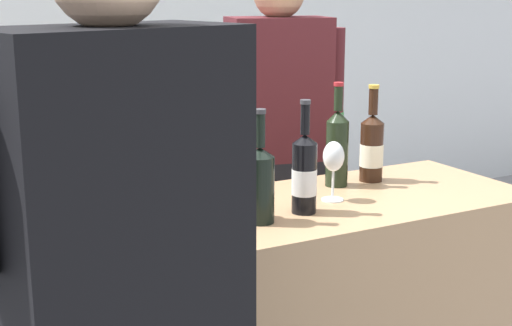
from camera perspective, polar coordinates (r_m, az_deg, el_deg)
wall_back at (r=4.54m, az=-15.93°, el=10.72°), size 8.00×0.10×2.80m
wine_bottle_0 at (r=2.12m, az=-4.08°, el=-1.04°), size 0.07×0.07×0.33m
wine_bottle_1 at (r=2.05m, az=0.31°, el=-1.46°), size 0.08×0.08×0.32m
wine_bottle_2 at (r=2.14m, az=3.77°, el=-0.80°), size 0.07×0.07×0.34m
wine_bottle_3 at (r=2.22m, az=-6.13°, el=-0.43°), size 0.07×0.07×0.33m
wine_bottle_4 at (r=2.53m, az=8.98°, el=1.22°), size 0.08×0.08×0.33m
wine_bottle_5 at (r=2.05m, az=-18.32°, el=-1.60°), size 0.08×0.08×0.36m
wine_bottle_7 at (r=2.45m, az=6.32°, el=1.34°), size 0.08×0.08×0.35m
wine_glass at (r=2.27m, az=6.04°, el=0.30°), size 0.07×0.07×0.19m
ice_bucket at (r=2.11m, az=-12.20°, el=-1.45°), size 0.23×0.23×0.23m
person_server at (r=2.98m, az=1.68°, el=-1.41°), size 0.53×0.33×1.65m
potted_shrub at (r=3.58m, az=2.81°, el=2.01°), size 0.52×0.62×1.22m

